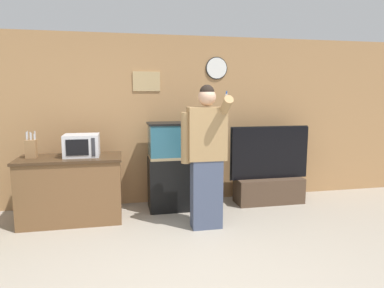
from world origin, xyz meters
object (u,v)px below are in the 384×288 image
at_px(counter_island, 72,189).
at_px(aquarium_on_stand, 182,166).
at_px(microwave, 82,145).
at_px(knife_block, 31,148).
at_px(person_standing, 206,155).
at_px(tv_on_stand, 269,181).

xyz_separation_m(counter_island, aquarium_on_stand, (1.55, 0.22, 0.21)).
relative_size(counter_island, microwave, 2.96).
xyz_separation_m(microwave, knife_block, (-0.64, 0.02, -0.02)).
xyz_separation_m(counter_island, person_standing, (1.71, -0.61, 0.51)).
relative_size(counter_island, person_standing, 0.73).
distance_m(counter_island, person_standing, 1.89).
height_order(counter_island, person_standing, person_standing).
bearing_deg(counter_island, tv_on_stand, 3.74).
height_order(tv_on_stand, person_standing, person_standing).
xyz_separation_m(knife_block, person_standing, (2.20, -0.65, -0.05)).
bearing_deg(knife_block, aquarium_on_stand, 5.07).
height_order(aquarium_on_stand, person_standing, person_standing).
bearing_deg(aquarium_on_stand, tv_on_stand, -1.23).
bearing_deg(person_standing, tv_on_stand, 33.03).
xyz_separation_m(knife_block, tv_on_stand, (3.43, 0.15, -0.65)).
height_order(knife_block, person_standing, person_standing).
relative_size(aquarium_on_stand, person_standing, 0.71).
bearing_deg(aquarium_on_stand, knife_block, -174.93).
height_order(microwave, person_standing, person_standing).
bearing_deg(person_standing, counter_island, 160.46).
distance_m(counter_island, microwave, 0.61).
distance_m(microwave, tv_on_stand, 2.88).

